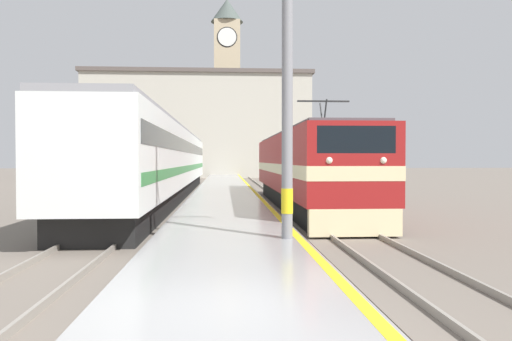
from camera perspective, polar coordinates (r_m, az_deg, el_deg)
ground_plane at (r=36.43m, az=-3.53°, el=-2.42°), size 200.00×200.00×0.00m
platform at (r=31.43m, az=-3.51°, el=-2.60°), size 3.71×140.00×0.45m
rail_track_near at (r=31.67m, az=3.27°, el=-2.92°), size 2.83×140.00×0.16m
rail_track_far at (r=31.64m, az=-10.09°, el=-2.94°), size 2.83×140.00×0.16m
locomotive_train at (r=24.20m, az=5.42°, el=0.14°), size 2.92×19.55×4.62m
passenger_train at (r=30.71m, az=-10.28°, el=1.06°), size 2.92×36.47×4.18m
catenary_mast at (r=12.09m, az=4.02°, el=10.04°), size 2.62×0.28×7.51m
clock_tower at (r=79.39m, az=-3.33°, el=10.10°), size 5.00×5.00×27.40m
station_building at (r=67.32m, az=-6.53°, el=5.12°), size 29.49×9.90×13.71m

